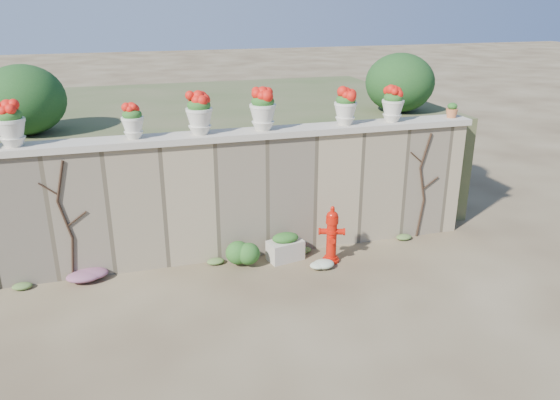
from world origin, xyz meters
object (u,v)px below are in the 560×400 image
object	(u,v)px
urn_pot_0	(10,124)
terracotta_pot	(452,111)
fire_hydrant	(332,234)
planter_box	(285,247)

from	to	relation	value
urn_pot_0	terracotta_pot	bearing A→B (deg)	0.00
fire_hydrant	terracotta_pot	distance (m)	3.10
urn_pot_0	planter_box	bearing A→B (deg)	-6.59
terracotta_pot	fire_hydrant	bearing A→B (deg)	-163.48
planter_box	terracotta_pot	xyz separation A→B (m)	(3.16, 0.45, 2.00)
fire_hydrant	planter_box	xyz separation A→B (m)	(-0.70, 0.28, -0.27)
fire_hydrant	planter_box	size ratio (longest dim) A/B	1.54
fire_hydrant	urn_pot_0	size ratio (longest dim) A/B	1.51
urn_pot_0	terracotta_pot	distance (m)	7.03
planter_box	urn_pot_0	bearing A→B (deg)	161.11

